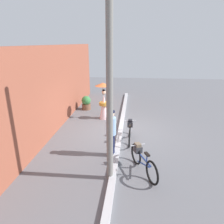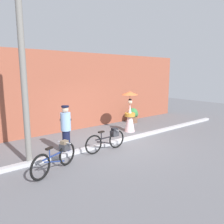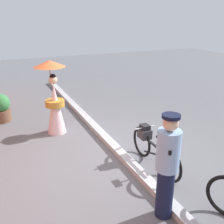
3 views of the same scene
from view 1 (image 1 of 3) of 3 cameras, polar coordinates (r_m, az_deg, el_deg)
The scene contains 9 objects.
ground_plane at distance 9.31m, azimuth 2.34°, elevation -5.50°, with size 30.00×30.00×0.00m, color slate.
building_wall at distance 9.41m, azimuth -16.53°, elevation 5.92°, with size 14.00×0.40×3.71m, color brown.
sidewalk_curb at distance 9.29m, azimuth 2.35°, elevation -5.16°, with size 14.00×0.20×0.12m, color #B2B2B7.
bicycle_near_officer at distance 6.54m, azimuth 8.39°, elevation -12.86°, with size 1.65×0.80×0.79m.
bicycle_far_side at distance 8.43m, azimuth 4.96°, elevation -5.17°, with size 1.69×0.48×0.77m.
person_officer at distance 7.08m, azimuth -0.26°, elevation -5.67°, with size 0.35×0.34×1.67m.
person_with_parasol at distance 10.63m, azimuth -2.32°, elevation 3.01°, with size 0.78×0.78×1.90m.
potted_plant_by_door at distance 12.36m, azimuth -7.11°, elevation 2.62°, with size 0.55×0.54×0.82m.
utility_pole at distance 5.33m, azimuth -0.66°, elevation 3.30°, with size 0.18×0.18×4.80m, color slate.
Camera 1 is at (-8.48, -0.52, 3.82)m, focal length 32.98 mm.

